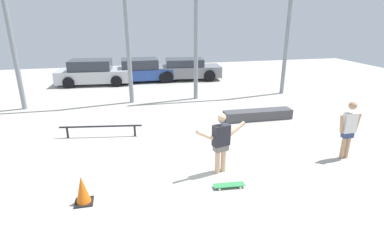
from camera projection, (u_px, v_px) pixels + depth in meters
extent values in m
plane|color=#B2ADA3|center=(199.00, 166.00, 8.27)|extent=(36.00, 36.00, 0.00)
cylinder|color=#DBAD89|center=(217.00, 159.00, 7.83)|extent=(0.13, 0.13, 0.77)
cylinder|color=#DBAD89|center=(223.00, 158.00, 7.91)|extent=(0.13, 0.13, 0.77)
cube|color=slate|center=(221.00, 147.00, 7.76)|extent=(0.42, 0.30, 0.17)
cube|color=#26262D|center=(221.00, 135.00, 7.65)|extent=(0.48, 0.33, 0.56)
sphere|color=#DBAD89|center=(222.00, 117.00, 7.49)|extent=(0.21, 0.21, 0.21)
cylinder|color=#DBAD89|center=(205.00, 135.00, 7.40)|extent=(0.50, 0.23, 0.34)
cylinder|color=#DBAD89|center=(237.00, 128.00, 7.83)|extent=(0.50, 0.23, 0.34)
cube|color=#338C4C|center=(229.00, 185.00, 7.24)|extent=(0.77, 0.26, 0.01)
cylinder|color=silver|center=(238.00, 183.00, 7.39)|extent=(0.06, 0.04, 0.05)
cylinder|color=silver|center=(241.00, 188.00, 7.19)|extent=(0.06, 0.04, 0.05)
cylinder|color=silver|center=(218.00, 185.00, 7.32)|extent=(0.06, 0.04, 0.05)
cylinder|color=silver|center=(220.00, 190.00, 7.12)|extent=(0.06, 0.04, 0.05)
cube|color=#47474C|center=(258.00, 115.00, 11.89)|extent=(2.76, 0.59, 0.39)
cylinder|color=black|center=(101.00, 126.00, 10.14)|extent=(2.74, 0.48, 0.06)
cylinder|color=black|center=(67.00, 132.00, 10.13)|extent=(0.07, 0.07, 0.38)
cylinder|color=black|center=(135.00, 131.00, 10.28)|extent=(0.07, 0.07, 0.38)
cylinder|color=gray|center=(10.00, 33.00, 12.22)|extent=(0.20, 0.20, 6.50)
cylinder|color=gray|center=(127.00, 31.00, 13.20)|extent=(0.20, 0.20, 6.50)
cylinder|color=gray|center=(196.00, 31.00, 13.85)|extent=(0.20, 0.20, 6.50)
cylinder|color=gray|center=(288.00, 29.00, 14.83)|extent=(0.20, 0.20, 6.50)
cube|color=#B7BABF|center=(95.00, 76.00, 17.80)|extent=(4.38, 2.05, 0.69)
cube|color=#2D333D|center=(91.00, 65.00, 17.56)|extent=(2.46, 1.76, 0.59)
cylinder|color=black|center=(119.00, 76.00, 18.84)|extent=(0.65, 0.27, 0.63)
cylinder|color=black|center=(116.00, 81.00, 17.26)|extent=(0.65, 0.27, 0.63)
cylinder|color=black|center=(75.00, 77.00, 18.47)|extent=(0.65, 0.27, 0.63)
cylinder|color=black|center=(69.00, 83.00, 16.90)|extent=(0.65, 0.27, 0.63)
cube|color=#284793|center=(143.00, 73.00, 18.68)|extent=(3.96, 1.85, 0.63)
cube|color=#2D333D|center=(140.00, 64.00, 18.45)|extent=(2.18, 1.70, 0.58)
cylinder|color=black|center=(161.00, 72.00, 19.83)|extent=(0.64, 0.22, 0.64)
cylinder|color=black|center=(164.00, 78.00, 18.17)|extent=(0.64, 0.22, 0.64)
cylinder|color=black|center=(123.00, 74.00, 19.31)|extent=(0.64, 0.22, 0.64)
cylinder|color=black|center=(123.00, 80.00, 17.65)|extent=(0.64, 0.22, 0.64)
cube|color=slate|center=(187.00, 71.00, 19.11)|extent=(4.34, 2.10, 0.67)
cube|color=#2D333D|center=(184.00, 62.00, 18.90)|extent=(2.45, 1.79, 0.45)
cylinder|color=black|center=(205.00, 71.00, 20.10)|extent=(0.74, 0.29, 0.72)
cylinder|color=black|center=(209.00, 76.00, 18.54)|extent=(0.74, 0.29, 0.72)
cylinder|color=black|center=(166.00, 72.00, 19.79)|extent=(0.74, 0.29, 0.72)
cylinder|color=black|center=(168.00, 77.00, 18.23)|extent=(0.74, 0.29, 0.72)
cylinder|color=tan|center=(348.00, 145.00, 8.66)|extent=(0.11, 0.11, 0.80)
cylinder|color=tan|center=(343.00, 145.00, 8.63)|extent=(0.11, 0.11, 0.80)
cube|color=navy|center=(347.00, 134.00, 8.53)|extent=(0.31, 0.18, 0.18)
cube|color=silver|center=(350.00, 123.00, 8.41)|extent=(0.37, 0.19, 0.58)
sphere|color=tan|center=(353.00, 106.00, 8.24)|extent=(0.22, 0.22, 0.22)
cylinder|color=tan|center=(357.00, 122.00, 8.48)|extent=(0.16, 0.09, 0.54)
cylinder|color=tan|center=(342.00, 124.00, 8.36)|extent=(0.16, 0.09, 0.54)
cube|color=black|center=(84.00, 202.00, 6.67)|extent=(0.39, 0.39, 0.03)
cone|color=orange|center=(82.00, 189.00, 6.56)|extent=(0.32, 0.32, 0.63)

